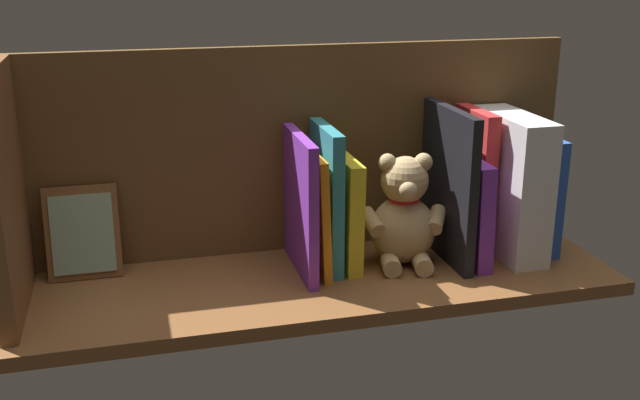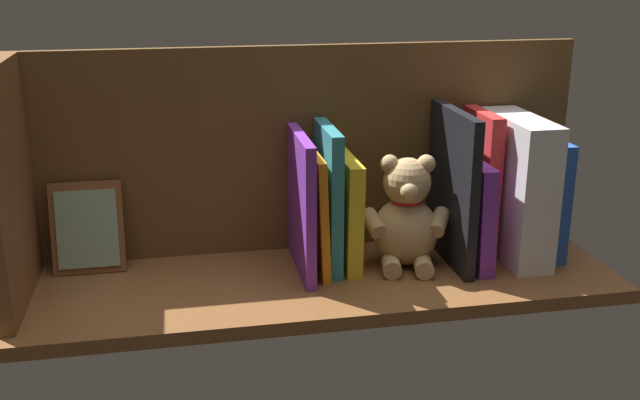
% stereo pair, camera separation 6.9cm
% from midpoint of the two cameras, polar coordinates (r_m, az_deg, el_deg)
% --- Properties ---
extents(ground_plane, '(0.97, 0.31, 0.02)m').
position_cam_midpoint_polar(ground_plane, '(1.24, -1.61, -6.19)').
color(ground_plane, brown).
extents(shelf_back_panel, '(0.97, 0.02, 0.36)m').
position_cam_midpoint_polar(shelf_back_panel, '(1.30, -3.01, 3.82)').
color(shelf_back_panel, brown).
rests_on(shelf_back_panel, ground_plane).
extents(shelf_side_divider, '(0.02, 0.25, 0.36)m').
position_cam_midpoint_polar(shelf_side_divider, '(1.17, -24.37, 0.49)').
color(shelf_side_divider, brown).
rests_on(shelf_side_divider, ground_plane).
extents(book_0, '(0.03, 0.16, 0.21)m').
position_cam_midpoint_polar(book_0, '(1.38, 14.45, 0.75)').
color(book_0, blue).
rests_on(book_0, ground_plane).
extents(dictionary_thick_white, '(0.06, 0.20, 0.24)m').
position_cam_midpoint_polar(dictionary_thick_white, '(1.33, 12.76, 1.16)').
color(dictionary_thick_white, white).
rests_on(dictionary_thick_white, ground_plane).
extents(book_1, '(0.02, 0.13, 0.25)m').
position_cam_midpoint_polar(book_1, '(1.34, 10.10, 1.51)').
color(book_1, red).
rests_on(book_1, ground_plane).
extents(book_2, '(0.03, 0.19, 0.18)m').
position_cam_midpoint_polar(book_2, '(1.31, 9.26, -0.42)').
color(book_2, purple).
rests_on(book_2, ground_plane).
extents(book_3, '(0.02, 0.20, 0.26)m').
position_cam_midpoint_polar(book_3, '(1.28, 8.17, 1.16)').
color(book_3, black).
rests_on(book_3, ground_plane).
extents(teddy_bear, '(0.15, 0.14, 0.19)m').
position_cam_midpoint_polar(teddy_bear, '(1.26, 4.80, -1.21)').
color(teddy_bear, tan).
rests_on(teddy_bear, ground_plane).
extents(book_4, '(0.03, 0.15, 0.19)m').
position_cam_midpoint_polar(book_4, '(1.26, 0.25, -0.79)').
color(book_4, yellow).
rests_on(book_4, ground_plane).
extents(book_5, '(0.02, 0.15, 0.24)m').
position_cam_midpoint_polar(book_5, '(1.24, -1.12, 0.23)').
color(book_5, teal).
rests_on(book_5, ground_plane).
extents(book_6, '(0.02, 0.16, 0.20)m').
position_cam_midpoint_polar(book_6, '(1.24, -2.16, -0.77)').
color(book_6, orange).
rests_on(book_6, ground_plane).
extents(book_7, '(0.02, 0.18, 0.23)m').
position_cam_midpoint_polar(book_7, '(1.22, -3.13, -0.32)').
color(book_7, purple).
rests_on(book_7, ground_plane).
extents(picture_frame_leaning, '(0.12, 0.05, 0.15)m').
position_cam_midpoint_polar(picture_frame_leaning, '(1.28, -19.04, -2.39)').
color(picture_frame_leaning, brown).
rests_on(picture_frame_leaning, ground_plane).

